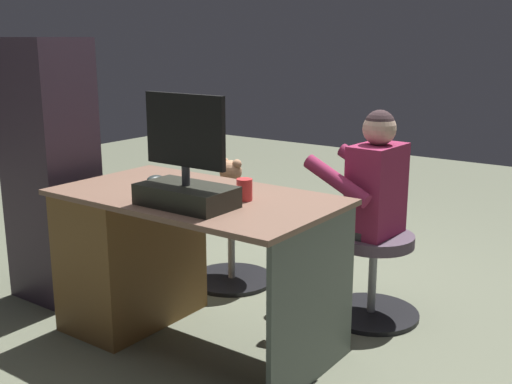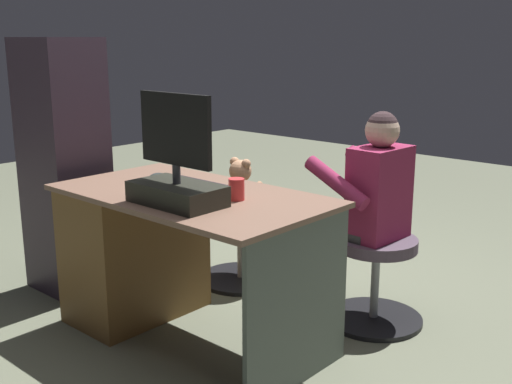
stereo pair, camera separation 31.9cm
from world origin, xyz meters
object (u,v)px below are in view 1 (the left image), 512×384
(visitor_chair, at_px, (373,269))
(cup, at_px, (244,190))
(monitor, at_px, (186,178))
(computer_mouse, at_px, (155,179))
(teddy_bear, at_px, (232,186))
(desk, at_px, (145,250))
(person, at_px, (358,197))
(office_chair_teddy, at_px, (231,241))
(tv_remote, at_px, (174,189))
(keyboard, at_px, (199,186))

(visitor_chair, bearing_deg, cup, 66.62)
(monitor, xyz_separation_m, computer_mouse, (0.44, -0.25, -0.11))
(teddy_bear, distance_m, visitor_chair, 0.97)
(desk, relative_size, person, 1.22)
(cup, relative_size, office_chair_teddy, 0.19)
(office_chair_teddy, bearing_deg, person, -176.91)
(computer_mouse, relative_size, tv_remote, 0.64)
(visitor_chair, bearing_deg, person, 3.09)
(keyboard, height_order, visitor_chair, keyboard)
(monitor, height_order, person, monitor)
(monitor, bearing_deg, teddy_bear, -63.17)
(desk, bearing_deg, teddy_bear, -90.18)
(keyboard, distance_m, teddy_bear, 0.71)
(cup, height_order, tv_remote, cup)
(tv_remote, distance_m, visitor_chair, 1.15)
(keyboard, bearing_deg, office_chair_teddy, -64.81)
(teddy_bear, bearing_deg, desk, 89.82)
(person, bearing_deg, keyboard, 51.56)
(keyboard, height_order, person, person)
(cup, distance_m, visitor_chair, 0.95)
(desk, xyz_separation_m, monitor, (-0.46, 0.18, 0.47))
(tv_remote, height_order, person, person)
(office_chair_teddy, xyz_separation_m, teddy_bear, (-0.00, -0.01, 0.34))
(desk, distance_m, computer_mouse, 0.37)
(monitor, distance_m, computer_mouse, 0.52)
(monitor, xyz_separation_m, tv_remote, (0.24, -0.17, -0.12))
(office_chair_teddy, relative_size, person, 0.47)
(computer_mouse, height_order, visitor_chair, computer_mouse)
(desk, distance_m, visitor_chair, 1.20)
(teddy_bear, bearing_deg, cup, 131.60)
(cup, relative_size, tv_remote, 0.66)
(office_chair_teddy, height_order, visitor_chair, same)
(tv_remote, bearing_deg, monitor, 121.16)
(office_chair_teddy, bearing_deg, desk, 89.82)
(office_chair_teddy, bearing_deg, monitor, 117.11)
(visitor_chair, height_order, person, person)
(keyboard, relative_size, tv_remote, 2.80)
(monitor, bearing_deg, visitor_chair, -115.86)
(tv_remote, height_order, office_chair_teddy, tv_remote)
(office_chair_teddy, bearing_deg, tv_remote, 106.82)
(cup, bearing_deg, computer_mouse, -2.61)
(keyboard, xyz_separation_m, teddy_bear, (0.29, -0.63, -0.16))
(monitor, relative_size, cup, 4.91)
(person, bearing_deg, computer_mouse, 40.82)
(cup, height_order, visitor_chair, cup)
(desk, relative_size, teddy_bear, 4.37)
(keyboard, distance_m, office_chair_teddy, 0.84)
(teddy_bear, bearing_deg, computer_mouse, 91.48)
(monitor, xyz_separation_m, teddy_bear, (0.46, -0.91, -0.27))
(keyboard, xyz_separation_m, computer_mouse, (0.27, 0.03, 0.01))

